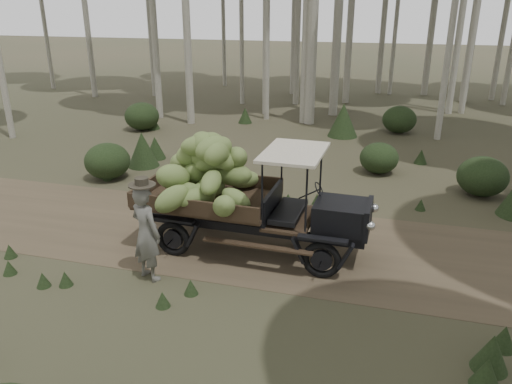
% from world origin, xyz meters
% --- Properties ---
extents(ground, '(120.00, 120.00, 0.00)m').
position_xyz_m(ground, '(0.00, 0.00, 0.00)').
color(ground, '#473D2B').
rests_on(ground, ground).
extents(dirt_track, '(70.00, 4.00, 0.01)m').
position_xyz_m(dirt_track, '(0.00, 0.00, 0.00)').
color(dirt_track, brown).
rests_on(dirt_track, ground).
extents(banana_truck, '(5.06, 2.58, 2.60)m').
position_xyz_m(banana_truck, '(0.41, -0.38, 1.51)').
color(banana_truck, black).
rests_on(banana_truck, ground).
extents(farmer, '(0.82, 0.70, 2.07)m').
position_xyz_m(farmer, '(-0.58, -2.13, 0.98)').
color(farmer, '#63625A').
rests_on(farmer, ground).
extents(undergrowth, '(23.68, 24.44, 1.38)m').
position_xyz_m(undergrowth, '(1.80, 0.49, 0.55)').
color(undergrowth, '#233319').
rests_on(undergrowth, ground).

